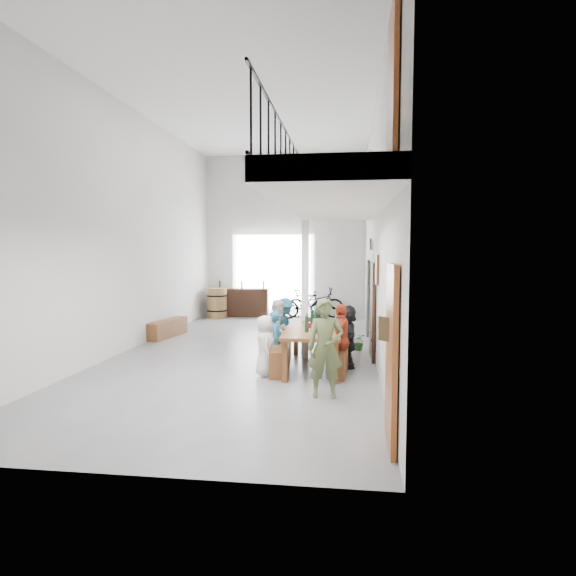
# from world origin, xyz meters

# --- Properties ---
(floor) EXTENTS (12.00, 12.00, 0.00)m
(floor) POSITION_xyz_m (0.00, 0.00, 0.00)
(floor) COLOR #5F5F61
(floor) RESTS_ON ground
(room_walls) EXTENTS (12.00, 12.00, 12.00)m
(room_walls) POSITION_xyz_m (0.00, 0.00, 3.55)
(room_walls) COLOR silver
(room_walls) RESTS_ON ground
(gateway_portal) EXTENTS (2.80, 0.08, 2.80)m
(gateway_portal) POSITION_xyz_m (-0.40, 5.94, 1.40)
(gateway_portal) COLOR white
(gateway_portal) RESTS_ON ground
(right_wall_decor) EXTENTS (0.07, 8.28, 5.07)m
(right_wall_decor) POSITION_xyz_m (2.70, -1.87, 1.74)
(right_wall_decor) COLOR #994E27
(right_wall_decor) RESTS_ON ground
(balcony) EXTENTS (1.52, 5.62, 4.00)m
(balcony) POSITION_xyz_m (1.98, -3.13, 2.96)
(balcony) COLOR white
(balcony) RESTS_ON ground
(tasting_table) EXTENTS (1.08, 2.53, 0.79)m
(tasting_table) POSITION_xyz_m (1.54, -1.32, 0.71)
(tasting_table) COLOR brown
(tasting_table) RESTS_ON ground
(bench_inner) EXTENTS (0.53, 2.11, 0.48)m
(bench_inner) POSITION_xyz_m (0.91, -1.27, 0.24)
(bench_inner) COLOR brown
(bench_inner) RESTS_ON ground
(bench_wall) EXTENTS (0.41, 2.06, 0.47)m
(bench_wall) POSITION_xyz_m (2.08, -1.24, 0.24)
(bench_wall) COLOR brown
(bench_wall) RESTS_ON ground
(tableware) EXTENTS (0.51, 1.59, 0.35)m
(tableware) POSITION_xyz_m (1.54, -1.37, 0.93)
(tableware) COLOR black
(tableware) RESTS_ON tasting_table
(side_bench) EXTENTS (0.57, 1.61, 0.44)m
(side_bench) POSITION_xyz_m (-2.50, 1.54, 0.22)
(side_bench) COLOR brown
(side_bench) RESTS_ON ground
(oak_barrel) EXTENTS (0.68, 0.68, 1.00)m
(oak_barrel) POSITION_xyz_m (-2.19, 5.22, 0.50)
(oak_barrel) COLOR #9B7846
(oak_barrel) RESTS_ON ground
(serving_counter) EXTENTS (1.83, 0.62, 0.95)m
(serving_counter) POSITION_xyz_m (-1.44, 5.65, 0.48)
(serving_counter) COLOR #361D10
(serving_counter) RESTS_ON ground
(counter_bottles) EXTENTS (1.56, 0.19, 0.28)m
(counter_bottles) POSITION_xyz_m (-1.44, 5.63, 1.09)
(counter_bottles) COLOR black
(counter_bottles) RESTS_ON serving_counter
(guest_left_a) EXTENTS (0.48, 0.61, 1.09)m
(guest_left_a) POSITION_xyz_m (0.72, -2.02, 0.55)
(guest_left_a) COLOR silver
(guest_left_a) RESTS_ON ground
(guest_left_b) EXTENTS (0.29, 0.42, 1.10)m
(guest_left_b) POSITION_xyz_m (0.84, -1.45, 0.55)
(guest_left_b) COLOR #25647D
(guest_left_b) RESTS_ON ground
(guest_left_c) EXTENTS (0.64, 0.73, 1.27)m
(guest_left_c) POSITION_xyz_m (0.83, -0.97, 0.64)
(guest_left_c) COLOR silver
(guest_left_c) RESTS_ON ground
(guest_left_d) EXTENTS (0.75, 0.93, 1.25)m
(guest_left_d) POSITION_xyz_m (0.87, -0.44, 0.63)
(guest_left_d) COLOR #25647D
(guest_left_d) RESTS_ON ground
(guest_right_a) EXTENTS (0.46, 0.81, 1.30)m
(guest_right_a) POSITION_xyz_m (2.08, -1.83, 0.65)
(guest_right_a) COLOR #A4331C
(guest_right_a) RESTS_ON ground
(guest_right_b) EXTENTS (0.60, 1.17, 1.21)m
(guest_right_b) POSITION_xyz_m (2.19, -1.20, 0.60)
(guest_right_b) COLOR black
(guest_right_b) RESTS_ON ground
(guest_right_c) EXTENTS (0.51, 0.64, 1.13)m
(guest_right_c) POSITION_xyz_m (2.08, -0.54, 0.57)
(guest_right_c) COLOR silver
(guest_right_c) RESTS_ON ground
(host_standing) EXTENTS (0.60, 0.43, 1.52)m
(host_standing) POSITION_xyz_m (1.86, -3.14, 0.76)
(host_standing) COLOR #4C5731
(host_standing) RESTS_ON ground
(potted_plant) EXTENTS (0.39, 0.36, 0.38)m
(potted_plant) POSITION_xyz_m (2.45, 0.42, 0.19)
(potted_plant) COLOR #1F4A1B
(potted_plant) RESTS_ON ground
(bicycle_near) EXTENTS (2.04, 1.04, 1.02)m
(bicycle_near) POSITION_xyz_m (1.08, 5.50, 0.51)
(bicycle_near) COLOR black
(bicycle_near) RESTS_ON ground
(bicycle_far) EXTENTS (1.67, 0.57, 0.99)m
(bicycle_far) POSITION_xyz_m (0.76, 5.18, 0.49)
(bicycle_far) COLOR black
(bicycle_far) RESTS_ON ground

